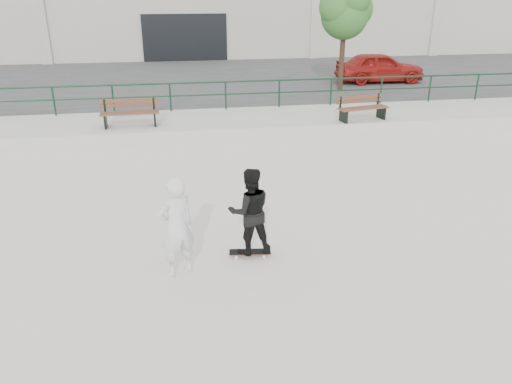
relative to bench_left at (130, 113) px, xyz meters
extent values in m
plane|color=silver|center=(2.31, -8.94, -0.92)|extent=(120.00, 120.00, 0.00)
cube|color=beige|center=(2.31, 0.56, -0.67)|extent=(30.00, 3.00, 0.50)
cube|color=#3A3A3A|center=(2.31, 9.06, -0.67)|extent=(60.00, 14.00, 0.50)
cylinder|color=#143722|center=(2.31, 1.86, 0.58)|extent=(28.00, 0.06, 0.06)
cylinder|color=#143722|center=(2.31, 1.86, 0.13)|extent=(28.00, 0.05, 0.05)
cylinder|color=#143722|center=(-2.69, 1.86, 0.08)|extent=(0.06, 0.06, 1.00)
cylinder|color=#143722|center=(-0.69, 1.86, 0.08)|extent=(0.06, 0.06, 1.00)
cylinder|color=#143722|center=(1.31, 1.86, 0.08)|extent=(0.06, 0.06, 1.00)
cylinder|color=#143722|center=(3.31, 1.86, 0.08)|extent=(0.06, 0.06, 1.00)
cylinder|color=#143722|center=(5.31, 1.86, 0.08)|extent=(0.06, 0.06, 1.00)
cylinder|color=#143722|center=(7.31, 1.86, 0.08)|extent=(0.06, 0.06, 1.00)
cylinder|color=#143722|center=(9.31, 1.86, 0.08)|extent=(0.06, 0.06, 1.00)
cylinder|color=#143722|center=(11.31, 1.86, 0.08)|extent=(0.06, 0.06, 1.00)
cylinder|color=#143722|center=(13.31, 1.86, 0.08)|extent=(0.06, 0.06, 1.00)
cube|color=black|center=(2.31, 15.01, 0.68)|extent=(5.00, 0.15, 3.20)
cube|color=beige|center=(-5.69, 14.96, 2.18)|extent=(0.60, 0.25, 6.20)
cube|color=beige|center=(10.31, 14.96, 2.18)|extent=(0.60, 0.25, 6.20)
cube|color=beige|center=(18.31, 14.96, 2.18)|extent=(0.60, 0.25, 6.20)
cube|color=#522B1C|center=(0.01, -0.25, 0.02)|extent=(1.86, 0.19, 0.04)
cube|color=#522B1C|center=(0.00, -0.07, 0.02)|extent=(1.86, 0.19, 0.04)
cube|color=#522B1C|center=(0.00, 0.12, 0.02)|extent=(1.86, 0.19, 0.04)
cube|color=#522B1C|center=(-0.01, 0.20, 0.22)|extent=(1.86, 0.10, 0.10)
cube|color=#522B1C|center=(-0.01, 0.20, 0.36)|extent=(1.86, 0.10, 0.10)
cube|color=black|center=(-0.77, -0.09, -0.21)|extent=(0.08, 0.52, 0.43)
cube|color=black|center=(-0.78, 0.18, 0.22)|extent=(0.06, 0.05, 0.43)
cube|color=black|center=(0.78, -0.04, -0.21)|extent=(0.08, 0.52, 0.43)
cube|color=black|center=(0.77, 0.23, 0.22)|extent=(0.06, 0.05, 0.43)
cube|color=#522B1C|center=(7.72, -0.71, 0.00)|extent=(1.75, 0.47, 0.04)
cube|color=#522B1C|center=(7.68, -0.54, 0.00)|extent=(1.75, 0.47, 0.04)
cube|color=#522B1C|center=(7.65, -0.36, 0.00)|extent=(1.75, 0.47, 0.04)
cube|color=#522B1C|center=(7.63, -0.29, 0.18)|extent=(1.74, 0.39, 0.10)
cube|color=#522B1C|center=(7.63, -0.29, 0.32)|extent=(1.74, 0.39, 0.10)
cube|color=black|center=(6.96, -0.68, -0.22)|extent=(0.16, 0.49, 0.41)
cube|color=black|center=(6.91, -0.43, 0.18)|extent=(0.07, 0.06, 0.41)
cube|color=black|center=(8.40, -0.39, -0.22)|extent=(0.16, 0.49, 0.41)
cube|color=black|center=(8.35, -0.14, 0.18)|extent=(0.07, 0.06, 0.41)
cylinder|color=#453022|center=(8.67, 4.84, 0.89)|extent=(0.22, 0.22, 2.64)
sphere|color=#305A21|center=(8.67, 4.84, 2.65)|extent=(1.98, 1.98, 1.98)
sphere|color=#305A21|center=(9.22, 5.17, 2.87)|extent=(1.54, 1.54, 1.54)
sphere|color=#305A21|center=(8.23, 4.62, 2.98)|extent=(1.43, 1.43, 1.43)
sphere|color=#305A21|center=(8.34, 5.28, 3.20)|extent=(1.21, 1.21, 1.21)
imported|color=#9E1813|center=(11.03, 6.26, 0.27)|extent=(4.10, 1.75, 1.38)
cube|color=black|center=(2.67, -8.11, -0.84)|extent=(0.80, 0.29, 0.02)
cube|color=brown|center=(2.67, -8.11, -0.85)|extent=(0.80, 0.29, 0.01)
cube|color=#96959A|center=(2.41, -8.08, -0.88)|extent=(0.08, 0.17, 0.03)
cube|color=#96959A|center=(2.92, -8.14, -0.88)|extent=(0.08, 0.17, 0.03)
cylinder|color=#F4E3CC|center=(2.40, -8.17, -0.90)|extent=(0.06, 0.03, 0.06)
cylinder|color=#F4E3CC|center=(2.42, -7.98, -0.90)|extent=(0.06, 0.03, 0.06)
cylinder|color=#F4E3CC|center=(2.91, -8.23, -0.90)|extent=(0.06, 0.03, 0.06)
cylinder|color=#F4E3CC|center=(2.94, -8.05, -0.90)|extent=(0.06, 0.03, 0.06)
imported|color=black|center=(2.67, -8.11, 0.00)|extent=(0.85, 0.68, 1.66)
imported|color=silver|center=(1.34, -8.51, -0.01)|extent=(0.79, 0.68, 1.82)
camera|label=1|loc=(1.43, -16.26, 3.80)|focal=35.00mm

